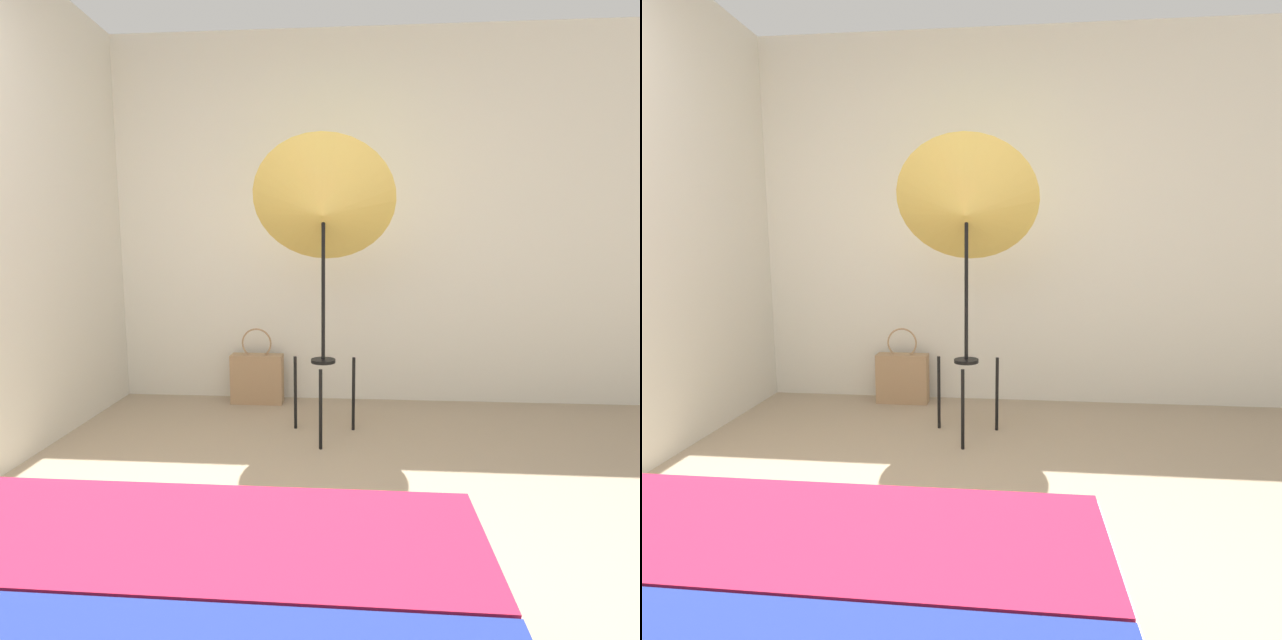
% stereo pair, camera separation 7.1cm
% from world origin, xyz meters
% --- Properties ---
extents(wall_back, '(8.00, 0.05, 2.60)m').
position_xyz_m(wall_back, '(0.00, 2.58, 1.30)').
color(wall_back, beige).
rests_on(wall_back, ground_plane).
extents(photo_umbrella, '(0.83, 0.61, 1.72)m').
position_xyz_m(photo_umbrella, '(0.32, 1.82, 1.33)').
color(photo_umbrella, black).
rests_on(photo_umbrella, ground_plane).
extents(tote_bag, '(0.37, 0.12, 0.55)m').
position_xyz_m(tote_bag, '(-0.20, 2.41, 0.19)').
color(tote_bag, '#9E7A56').
rests_on(tote_bag, ground_plane).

